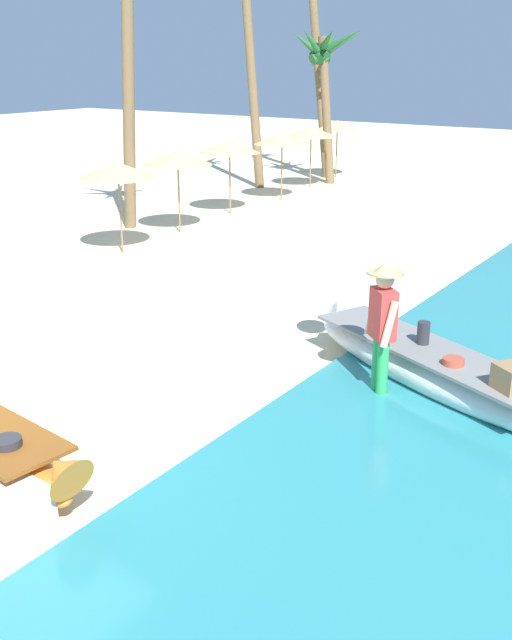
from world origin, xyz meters
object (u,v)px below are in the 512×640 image
(palm_tree_leaning_seaward, at_px, (325,58))
(palm_tree_far_behind, at_px, (313,0))
(cooler_box, at_px, (24,508))
(person_vendor_hatted, at_px, (382,322))
(boat_white_midground, at_px, (431,368))

(palm_tree_leaning_seaward, relative_size, palm_tree_far_behind, 0.69)
(palm_tree_leaning_seaward, height_order, cooler_box, palm_tree_leaning_seaward)
(person_vendor_hatted, bearing_deg, palm_tree_far_behind, 122.98)
(palm_tree_far_behind, bearing_deg, cooler_box, -66.48)
(boat_white_midground, relative_size, palm_tree_leaning_seaward, 0.90)
(palm_tree_far_behind, xyz_separation_m, cooler_box, (8.45, -19.41, -5.47))
(boat_white_midground, xyz_separation_m, cooler_box, (-1.84, -4.79, -0.09))
(palm_tree_far_behind, height_order, cooler_box, palm_tree_far_behind)
(palm_tree_far_behind, bearing_deg, boat_white_midground, -54.86)
(boat_white_midground, height_order, palm_tree_leaning_seaward, palm_tree_leaning_seaward)
(boat_white_midground, height_order, palm_tree_far_behind, palm_tree_far_behind)
(person_vendor_hatted, relative_size, cooler_box, 3.55)
(boat_white_midground, height_order, person_vendor_hatted, person_vendor_hatted)
(person_vendor_hatted, bearing_deg, boat_white_midground, 53.31)
(boat_white_midground, bearing_deg, palm_tree_leaning_seaward, 124.12)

